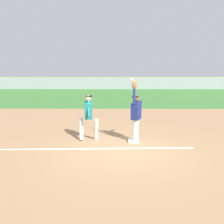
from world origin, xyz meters
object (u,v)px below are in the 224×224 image
Objects in this scene: first_base at (134,141)px; baseball at (131,79)px; parked_car_silver at (105,83)px; parked_car_tan at (141,83)px; parked_car_white at (31,84)px; parked_car_green at (67,83)px; parked_car_red at (179,84)px; runner at (88,114)px; fielder at (136,112)px.

first_base is 2.28m from baseball.
baseball is at bearing -92.51° from parked_car_silver.
parked_car_tan is at bearing -7.17° from parked_car_silver.
parked_car_tan is at bearing 82.91° from first_base.
first_base is 34.17m from parked_car_white.
parked_car_green and parked_car_red have the same top height.
runner reaches higher than parked_car_white.
fielder reaches higher than parked_car_tan.
parked_car_white is 5.94m from parked_car_green.
parked_car_white is at bearing 176.87° from parked_car_silver.
baseball is 32.38m from parked_car_green.
parked_car_tan is (5.61, 31.23, -0.32)m from runner.
runner is 0.37× the size of parked_car_green.
parked_car_tan and parked_car_red have the same top height.
parked_car_red is at bearing 60.49° from runner.
parked_car_tan is (3.92, 31.49, 0.63)m from first_base.
parked_car_white is at bearing 115.06° from baseball.
parked_car_silver is at bearing 173.45° from parked_car_tan.
fielder is at bearing -15.76° from baseball.
fielder is 0.50× the size of parked_car_red.
parked_car_silver is at bearing 82.51° from runner.
runner is 33.06m from parked_car_red.
baseball is 31.72m from parked_car_tan.
parked_car_silver is (-2.24, 31.57, -0.45)m from fielder.
first_base is 0.08× the size of parked_car_silver.
parked_car_red is (11.93, 30.83, -0.32)m from runner.
parked_car_silver and parked_car_red have the same top height.
runner is at bearing -71.54° from parked_car_white.
parked_car_silver is (12.36, 0.67, 0.00)m from parked_car_white.
runner reaches higher than first_base.
parked_car_tan is at bearing 71.46° from runner.
parked_car_white is at bearing 176.72° from parked_car_green.
baseball reaches higher than parked_car_green.
parked_car_tan is 6.33m from parked_car_red.
parked_car_white is 0.99× the size of parked_car_red.
baseball reaches higher than parked_car_tan.
first_base is 0.08× the size of parked_car_white.
parked_car_silver and parked_car_tan have the same top height.
parked_car_red is at bearing -9.30° from parked_car_tan.
parked_car_red is at bearing 71.78° from first_base.
runner is at bearing -105.82° from parked_car_tan.
parked_car_green is 6.44m from parked_car_silver.
parked_car_silver is (6.44, 0.32, 0.00)m from parked_car_green.
fielder is 31.71m from parked_car_tan.
parked_car_red is at bearing -3.87° from parked_car_white.
first_base is 1.08m from fielder.
first_base is 31.67m from parked_car_silver.
parked_car_white reaches higher than first_base.
parked_car_white is at bearing -172.78° from parked_car_red.
parked_car_green and parked_car_tan have the same top height.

